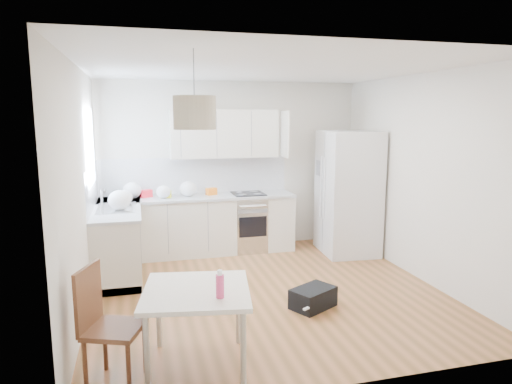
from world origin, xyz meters
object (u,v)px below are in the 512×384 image
(dining_table, at_px, (197,297))
(gym_bag, at_px, (313,298))
(refrigerator, at_px, (349,192))
(dining_chair, at_px, (115,326))

(dining_table, relative_size, gym_bag, 2.07)
(refrigerator, relative_size, dining_table, 1.88)
(dining_table, bearing_deg, refrigerator, 54.77)
(dining_table, xyz_separation_m, gym_bag, (1.43, 0.90, -0.51))
(refrigerator, height_order, dining_chair, refrigerator)
(dining_table, relative_size, dining_chair, 1.04)
(refrigerator, xyz_separation_m, gym_bag, (-1.33, -1.89, -0.85))
(dining_chair, bearing_deg, gym_bag, 46.34)
(refrigerator, relative_size, gym_bag, 3.89)
(refrigerator, xyz_separation_m, dining_chair, (-3.44, -2.88, -0.47))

